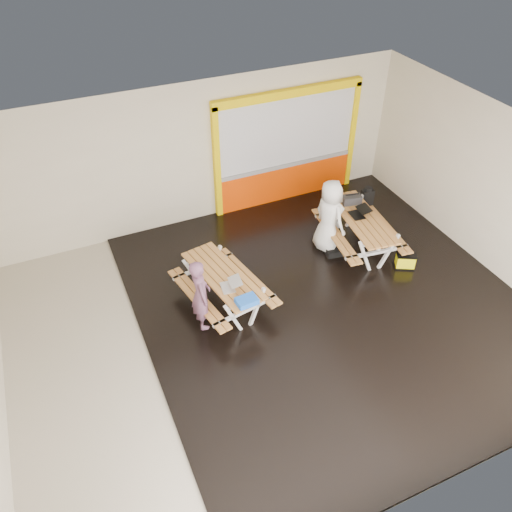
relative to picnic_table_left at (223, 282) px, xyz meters
name	(u,v)px	position (x,y,z in m)	size (l,w,h in m)	color
room	(277,252)	(0.75, -0.83, 1.11)	(10.02, 8.02, 3.52)	beige
deck	(329,302)	(2.00, -0.83, -0.61)	(7.50, 7.98, 0.05)	black
kiosk	(287,150)	(2.95, 3.10, 0.81)	(3.88, 0.16, 3.00)	#F04101
picnic_table_left	(223,282)	(0.00, 0.00, 0.00)	(1.77, 2.31, 0.83)	#B37B3D
picnic_table_right	(361,225)	(3.54, 0.49, 0.03)	(1.74, 2.35, 0.88)	#B37B3D
person_left	(201,294)	(-0.59, -0.40, 0.23)	(0.56, 0.37, 1.54)	#6C435C
person_right	(329,216)	(2.86, 0.78, 0.28)	(0.87, 0.56, 1.77)	white
laptop_left	(230,285)	(0.01, -0.40, 0.25)	(0.42, 0.39, 0.16)	silver
laptop_right	(359,213)	(3.54, 0.61, 0.29)	(0.46, 0.41, 0.18)	black
blue_pouch	(247,301)	(0.12, -0.93, 0.25)	(0.39, 0.27, 0.11)	blue
toolbox	(352,200)	(3.64, 1.09, 0.34)	(0.47, 0.30, 0.25)	black
backpack	(367,196)	(4.22, 1.29, 0.16)	(0.30, 0.20, 0.48)	black
dark_case	(334,251)	(2.90, 0.48, -0.51)	(0.41, 0.31, 0.16)	black
fluke_bag	(405,261)	(4.08, -0.56, -0.41)	(0.50, 0.43, 0.36)	black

